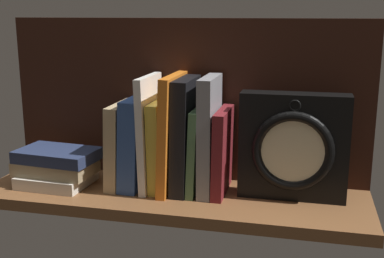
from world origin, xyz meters
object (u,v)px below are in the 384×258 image
object	(u,v)px
book_white_catcher	(150,132)
book_stack_side	(57,167)
framed_clock	(293,147)
book_yellow_seinlanguage	(161,145)
book_black_skeptic	(185,135)
book_gray_chess	(210,135)
book_maroon_dawkins	(223,152)
book_green_romantic	(198,150)
book_blue_modern	(137,142)
book_tan_shortstories	(121,144)
book_orange_pandolfini	(172,133)

from	to	relation	value
book_white_catcher	book_stack_side	size ratio (longest dim) A/B	1.35
framed_clock	book_stack_side	bearing A→B (deg)	-175.83
book_yellow_seinlanguage	book_stack_side	world-z (taller)	book_yellow_seinlanguage
book_white_catcher	book_stack_side	xyz separation A→B (cm)	(-21.26, -3.94, -8.39)
book_black_skeptic	book_gray_chess	bearing A→B (deg)	0.00
book_white_catcher	book_maroon_dawkins	distance (cm)	16.66
book_yellow_seinlanguage	book_green_romantic	bearing A→B (deg)	0.00
book_maroon_dawkins	book_stack_side	xyz separation A→B (cm)	(-37.58, -3.94, -5.02)
book_maroon_dawkins	book_gray_chess	bearing A→B (deg)	180.00
book_yellow_seinlanguage	book_blue_modern	bearing A→B (deg)	180.00
book_maroon_dawkins	book_yellow_seinlanguage	bearing A→B (deg)	180.00
book_blue_modern	book_gray_chess	bearing A→B (deg)	0.00
book_white_catcher	book_yellow_seinlanguage	size ratio (longest dim) A/B	1.28
book_black_skeptic	book_tan_shortstories	bearing A→B (deg)	180.00
book_yellow_seinlanguage	book_white_catcher	bearing A→B (deg)	180.00
book_black_skeptic	framed_clock	size ratio (longest dim) A/B	1.11
book_blue_modern	book_yellow_seinlanguage	xyz separation A→B (cm)	(5.58, 0.00, -0.26)
book_white_catcher	book_black_skeptic	distance (cm)	8.00
book_maroon_dawkins	book_stack_side	world-z (taller)	book_maroon_dawkins
book_blue_modern	book_yellow_seinlanguage	world-z (taller)	book_blue_modern
book_white_catcher	book_black_skeptic	world-z (taller)	book_white_catcher
book_black_skeptic	book_gray_chess	xyz separation A→B (cm)	(5.42, 0.00, 0.25)
book_black_skeptic	book_green_romantic	bearing A→B (deg)	0.00
book_blue_modern	framed_clock	world-z (taller)	framed_clock
book_orange_pandolfini	framed_clock	world-z (taller)	book_orange_pandolfini
book_tan_shortstories	book_green_romantic	xyz separation A→B (cm)	(17.78, 0.00, -0.08)
book_tan_shortstories	book_blue_modern	size ratio (longest dim) A/B	0.93
book_gray_chess	book_stack_side	distance (cm)	35.93
book_maroon_dawkins	framed_clock	distance (cm)	15.03
book_yellow_seinlanguage	book_maroon_dawkins	bearing A→B (deg)	0.00
book_green_romantic	framed_clock	size ratio (longest dim) A/B	0.83
book_yellow_seinlanguage	book_stack_side	distance (cm)	24.65
book_white_catcher	book_orange_pandolfini	xyz separation A→B (cm)	(5.02, 0.00, 0.16)
book_white_catcher	book_green_romantic	xyz separation A→B (cm)	(10.83, 0.00, -3.27)
book_maroon_dawkins	book_orange_pandolfini	bearing A→B (deg)	180.00
book_blue_modern	book_white_catcher	world-z (taller)	book_white_catcher
book_white_catcher	book_gray_chess	size ratio (longest dim) A/B	0.99
book_yellow_seinlanguage	book_stack_side	size ratio (longest dim) A/B	1.05
book_stack_side	book_black_skeptic	bearing A→B (deg)	7.66
book_yellow_seinlanguage	framed_clock	bearing A→B (deg)	-0.22
book_tan_shortstories	book_maroon_dawkins	world-z (taller)	book_tan_shortstories
book_tan_shortstories	book_orange_pandolfini	bearing A→B (deg)	0.00
book_yellow_seinlanguage	book_green_romantic	xyz separation A→B (cm)	(8.42, 0.00, -0.52)
book_blue_modern	book_green_romantic	size ratio (longest dim) A/B	1.08
book_white_catcher	book_yellow_seinlanguage	xyz separation A→B (cm)	(2.41, 0.00, -2.75)
book_blue_modern	book_maroon_dawkins	distance (cm)	19.51
book_orange_pandolfini	book_stack_side	size ratio (longest dim) A/B	1.36
book_yellow_seinlanguage	book_gray_chess	size ratio (longest dim) A/B	0.78
book_gray_chess	book_tan_shortstories	bearing A→B (deg)	180.00
book_green_romantic	book_stack_side	xyz separation A→B (cm)	(-32.10, -3.94, -5.12)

